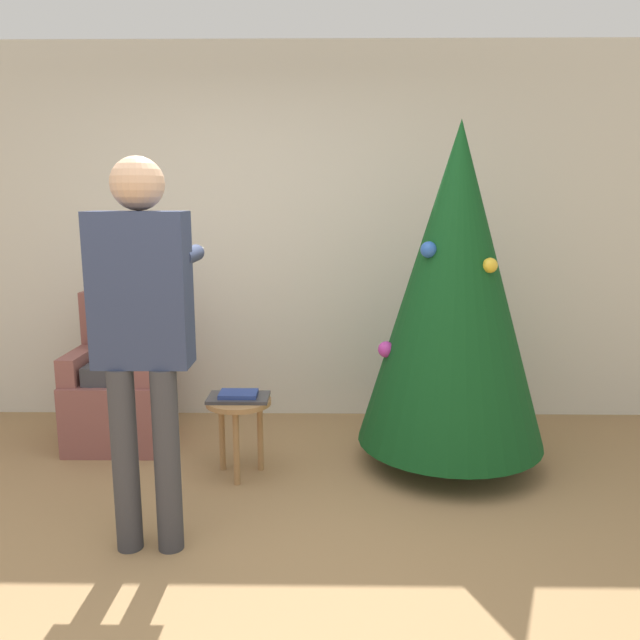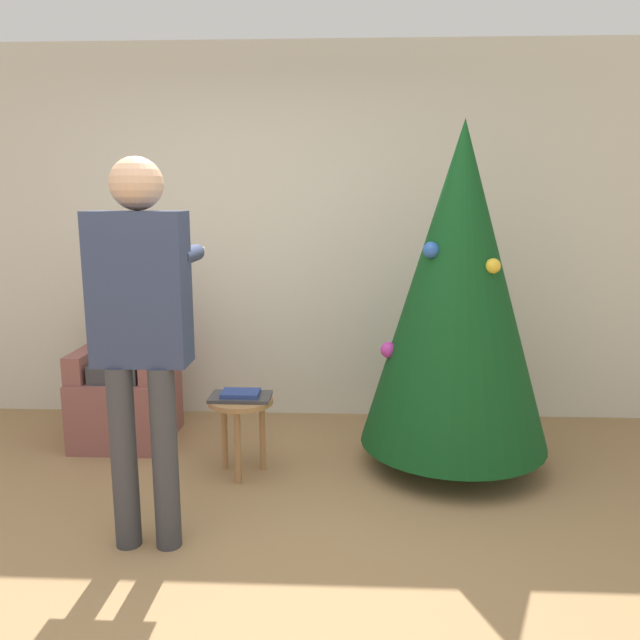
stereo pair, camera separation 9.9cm
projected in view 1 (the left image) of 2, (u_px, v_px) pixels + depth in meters
name	position (u px, v px, depth m)	size (l,w,h in m)	color
ground_plane	(211.00, 589.00, 2.63)	(14.00, 14.00, 0.00)	#99754C
wall_back	(261.00, 236.00, 4.56)	(8.00, 0.06, 2.70)	beige
christmas_tree	(455.00, 287.00, 3.68)	(1.12, 1.12, 2.06)	brown
armchair	(122.00, 389.00, 4.20)	(0.61, 0.61, 1.00)	brown
person_seated	(118.00, 340.00, 4.11)	(0.36, 0.46, 1.28)	#38383D
person_standing	(142.00, 318.00, 2.79)	(0.44, 0.57, 1.80)	#38383D
side_stool	(239.00, 412.00, 3.65)	(0.38, 0.38, 0.47)	#A37547
laptop	(239.00, 398.00, 3.64)	(0.35, 0.22, 0.02)	#38383D
book	(238.00, 394.00, 3.63)	(0.22, 0.15, 0.02)	navy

